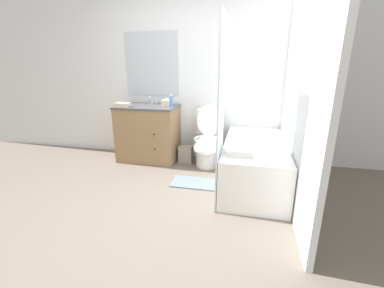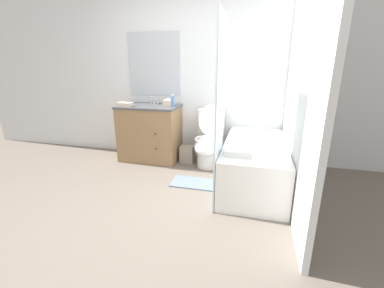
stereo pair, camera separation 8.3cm
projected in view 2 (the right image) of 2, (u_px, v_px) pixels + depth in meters
The scene contains 14 objects.
ground_plane at pixel (165, 214), 2.57m from camera, with size 14.00×14.00×0.00m, color #6B6056.
wall_back at pixel (202, 77), 3.82m from camera, with size 8.00×0.06×2.50m.
wall_right at pixel (299, 83), 2.71m from camera, with size 0.05×2.72×2.50m.
vanity_cabinet at pixel (150, 132), 3.96m from camera, with size 0.90×0.59×0.85m.
sink_faucet at pixel (154, 101), 4.01m from camera, with size 0.14×0.12×0.12m.
toilet at pixel (209, 141), 3.70m from camera, with size 0.38×0.66×0.88m.
bathtub at pixel (254, 163), 3.16m from camera, with size 0.72×1.58×0.53m.
shower_curtain at pixel (219, 115), 2.54m from camera, with size 0.02×0.52×1.89m.
wastebasket at pixel (187, 154), 3.91m from camera, with size 0.20×0.17×0.25m.
tissue_box at pixel (169, 103), 3.79m from camera, with size 0.14×0.13×0.11m.
soap_dispenser at pixel (173, 101), 3.71m from camera, with size 0.05×0.05×0.18m.
hand_towel_folded at pixel (125, 104), 3.75m from camera, with size 0.20×0.14×0.05m.
bath_towel_folded at pixel (239, 152), 2.66m from camera, with size 0.28×0.25×0.07m.
bath_mat at pixel (195, 183), 3.22m from camera, with size 0.59×0.33×0.02m.
Camera 2 is at (0.80, -2.11, 1.44)m, focal length 24.00 mm.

